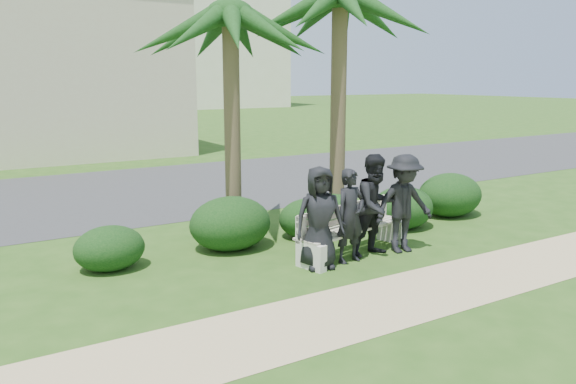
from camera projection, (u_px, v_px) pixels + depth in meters
name	position (u px, v px, depth m)	size (l,w,h in m)	color
ground	(345.00, 260.00, 9.80)	(160.00, 160.00, 0.00)	#274C15
footpath	(418.00, 293.00, 8.29)	(30.00, 1.60, 0.01)	tan
asphalt_street	(182.00, 186.00, 16.51)	(160.00, 8.00, 0.01)	#2D2D30
stucco_bldg_right	(71.00, 65.00, 23.66)	(8.40, 8.40, 7.30)	beige
park_bench	(353.00, 233.00, 10.11)	(2.59, 1.13, 0.86)	gray
man_a	(319.00, 218.00, 9.26)	(0.84, 0.55, 1.72)	black
man_b	(350.00, 216.00, 9.58)	(0.59, 0.39, 1.63)	black
man_c	(376.00, 205.00, 9.93)	(0.89, 0.69, 1.83)	black
man_d	(404.00, 204.00, 10.12)	(1.16, 0.67, 1.80)	black
hedge_a	(109.00, 247.00, 9.29)	(1.16, 0.96, 0.76)	black
hedge_b	(230.00, 222.00, 10.41)	(1.55, 1.28, 1.01)	black
hedge_c	(308.00, 217.00, 11.21)	(1.22, 1.01, 0.79)	black
hedge_d	(332.00, 213.00, 11.53)	(1.26, 1.04, 0.82)	black
hedge_e	(402.00, 207.00, 11.87)	(1.40, 1.16, 0.92)	black
hedge_f	(450.00, 194.00, 12.95)	(1.56, 1.29, 1.02)	black
palm_left	(230.00, 17.00, 10.58)	(3.00, 3.00, 5.22)	brown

